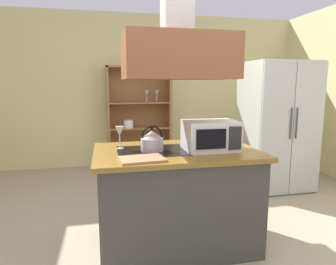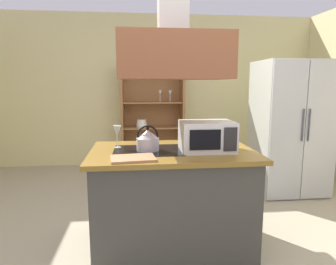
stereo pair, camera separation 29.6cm
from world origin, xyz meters
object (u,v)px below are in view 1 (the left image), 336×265
microwave (210,135)px  wine_glass_on_counter (120,132)px  kettle (152,140)px  cutting_board (142,159)px  refrigerator (277,126)px  dish_cabinet (139,123)px

microwave → wine_glass_on_counter: (-0.79, 0.20, 0.02)m
kettle → microwave: bearing=-6.7°
cutting_board → microwave: (0.64, 0.24, 0.12)m
refrigerator → dish_cabinet: size_ratio=1.00×
kettle → dish_cabinet: bearing=86.0°
refrigerator → kettle: 2.33m
refrigerator → dish_cabinet: refrigerator is taller
kettle → wine_glass_on_counter: 0.31m
refrigerator → microwave: 1.96m
refrigerator → wine_glass_on_counter: refrigerator is taller
kettle → microwave: 0.52m
microwave → cutting_board: bearing=-159.7°
microwave → wine_glass_on_counter: microwave is taller
dish_cabinet → kettle: (-0.19, -2.74, 0.21)m
refrigerator → microwave: (-1.46, -1.30, 0.14)m
kettle → wine_glass_on_counter: size_ratio=1.08×
refrigerator → cutting_board: bearing=-143.9°
refrigerator → microwave: size_ratio=3.87×
dish_cabinet → wine_glass_on_counter: bearing=-100.1°
cutting_board → wine_glass_on_counter: size_ratio=1.65×
wine_glass_on_counter → dish_cabinet: bearing=79.9°
dish_cabinet → cutting_board: dish_cabinet is taller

